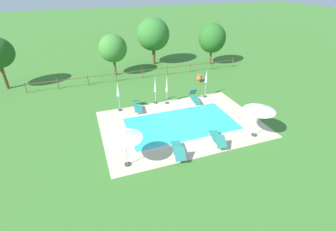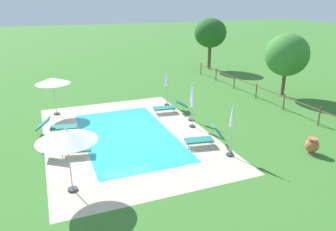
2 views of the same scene
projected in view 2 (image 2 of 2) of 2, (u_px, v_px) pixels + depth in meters
name	position (u px, v px, depth m)	size (l,w,h in m)	color
ground_plane	(128.00, 135.00, 16.04)	(160.00, 160.00, 0.00)	#3D752D
pool_deck_paving	(128.00, 135.00, 16.04)	(11.47, 7.91, 0.01)	beige
swimming_pool_water	(128.00, 135.00, 16.04)	(7.86, 4.30, 0.01)	#2DB7C6
pool_coping_rim	(128.00, 135.00, 16.04)	(8.34, 4.78, 0.01)	beige
sun_lounger_north_near_steps	(204.00, 138.00, 14.78)	(0.91, 1.91, 1.01)	#237A70
sun_lounger_north_mid	(69.00, 148.00, 13.80)	(0.99, 2.09, 0.82)	#237A70
sun_lounger_north_far	(169.00, 107.00, 19.22)	(0.85, 2.11, 0.75)	#237A70
sun_lounger_north_end	(58.00, 126.00, 16.19)	(0.98, 2.07, 0.85)	#237A70
patio_umbrella_open_foreground	(53.00, 81.00, 18.34)	(1.95, 1.95, 2.26)	#383838
patio_umbrella_open_by_bench	(66.00, 136.00, 10.69)	(2.06, 2.06, 2.39)	#383838
patio_umbrella_closed_row_west	(193.00, 100.00, 16.63)	(0.32, 0.32, 2.46)	#383838
patio_umbrella_closed_row_mid_west	(192.00, 96.00, 17.57)	(0.32, 0.32, 2.37)	#383838
patio_umbrella_closed_row_centre	(232.00, 121.00, 13.42)	(0.32, 0.32, 2.52)	#383838
patio_umbrella_closed_row_mid_east	(167.00, 81.00, 20.12)	(0.32, 0.32, 2.43)	#383838
terracotta_urn_near_fence	(312.00, 145.00, 14.05)	(0.59, 0.59, 0.72)	#B7663D
perimeter_fence	(284.00, 100.00, 19.53)	(22.22, 0.08, 1.05)	brown
tree_far_west	(287.00, 55.00, 21.68)	(2.92, 2.92, 4.35)	brown
tree_east_mid	(210.00, 33.00, 30.54)	(3.04, 3.04, 4.85)	brown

